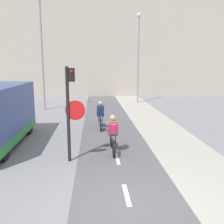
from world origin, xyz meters
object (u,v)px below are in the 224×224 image
at_px(traffic_light_pole, 70,104).
at_px(cyclist_far, 100,116).
at_px(cyclist_near, 113,134).
at_px(street_lamp_far, 42,44).
at_px(street_lamp_sidewalk, 138,50).

height_order(traffic_light_pole, cyclist_far, traffic_light_pole).
bearing_deg(cyclist_far, cyclist_near, -84.30).
relative_size(traffic_light_pole, street_lamp_far, 0.41).
xyz_separation_m(traffic_light_pole, street_lamp_far, (-2.85, 10.22, 2.74)).
bearing_deg(cyclist_near, cyclist_far, 95.70).
distance_m(street_lamp_far, street_lamp_sidewalk, 7.90).
height_order(street_lamp_far, cyclist_far, street_lamp_far).
height_order(street_lamp_sidewalk, cyclist_near, street_lamp_sidewalk).
xyz_separation_m(street_lamp_far, cyclist_far, (3.95, -5.84, -4.07)).
distance_m(street_lamp_sidewalk, cyclist_far, 10.06).
relative_size(street_lamp_far, street_lamp_sidewalk, 1.05).
distance_m(traffic_light_pole, cyclist_near, 2.08).
xyz_separation_m(street_lamp_sidewalk, cyclist_far, (-3.44, -8.63, -3.85)).
relative_size(traffic_light_pole, cyclist_far, 1.87).
xyz_separation_m(traffic_light_pole, cyclist_far, (1.10, 4.38, -1.33)).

